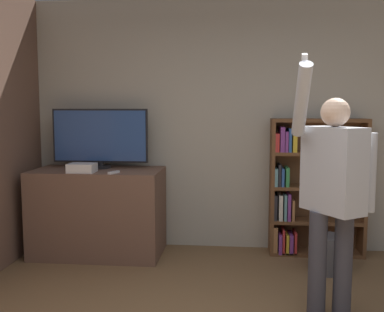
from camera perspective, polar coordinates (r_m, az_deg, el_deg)
wall_back at (r=4.91m, az=5.66°, el=3.96°), size 6.40×0.09×2.70m
tv_ledge at (r=4.84m, az=-11.82°, el=-6.96°), size 1.32×0.70×0.90m
television at (r=4.84m, az=-11.63°, el=2.32°), size 1.02×0.22×0.63m
game_console at (r=4.59m, az=-13.84°, el=-1.47°), size 0.26×0.20×0.09m
remote_loose at (r=4.44m, az=-9.96°, el=-2.06°), size 0.09×0.14×0.02m
bookshelf at (r=4.86m, az=14.40°, el=-4.02°), size 0.97×0.28×1.43m
person at (r=3.32m, az=17.37°, el=-3.95°), size 0.58×0.55×1.89m
waste_bin at (r=4.49m, az=16.63°, el=-11.80°), size 0.32×0.32×0.35m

